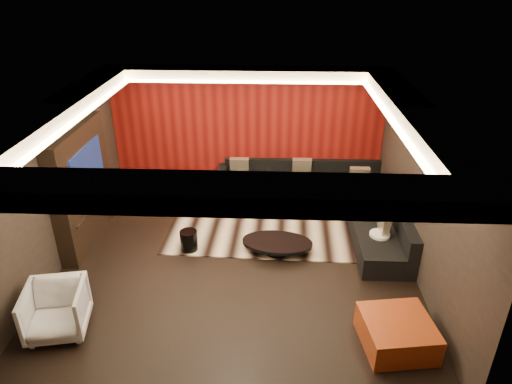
{
  "coord_description": "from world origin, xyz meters",
  "views": [
    {
      "loc": [
        0.63,
        -6.65,
        4.7
      ],
      "look_at": [
        0.3,
        0.6,
        1.05
      ],
      "focal_mm": 32.0,
      "sensor_mm": 36.0,
      "label": 1
    }
  ],
  "objects_px": {
    "orange_ottoman": "(397,333)",
    "sectional_sofa": "(327,200)",
    "coffee_table": "(277,246)",
    "white_side_table": "(378,244)",
    "armchair": "(56,310)",
    "drum_stool": "(189,240)"
  },
  "relations": [
    {
      "from": "coffee_table",
      "to": "drum_stool",
      "type": "bearing_deg",
      "value": 180.0
    },
    {
      "from": "white_side_table",
      "to": "orange_ottoman",
      "type": "bearing_deg",
      "value": -94.47
    },
    {
      "from": "armchair",
      "to": "sectional_sofa",
      "type": "height_order",
      "value": "sectional_sofa"
    },
    {
      "from": "orange_ottoman",
      "to": "armchair",
      "type": "distance_m",
      "value": 4.72
    },
    {
      "from": "armchair",
      "to": "sectional_sofa",
      "type": "relative_size",
      "value": 0.22
    },
    {
      "from": "coffee_table",
      "to": "white_side_table",
      "type": "bearing_deg",
      "value": 0.07
    },
    {
      "from": "drum_stool",
      "to": "white_side_table",
      "type": "xyz_separation_m",
      "value": [
        3.41,
        0.0,
        0.02
      ]
    },
    {
      "from": "orange_ottoman",
      "to": "sectional_sofa",
      "type": "distance_m",
      "value": 3.81
    },
    {
      "from": "white_side_table",
      "to": "coffee_table",
      "type": "bearing_deg",
      "value": -179.93
    },
    {
      "from": "coffee_table",
      "to": "sectional_sofa",
      "type": "xyz_separation_m",
      "value": [
        1.04,
        1.59,
        0.14
      ]
    },
    {
      "from": "orange_ottoman",
      "to": "armchair",
      "type": "height_order",
      "value": "armchair"
    },
    {
      "from": "drum_stool",
      "to": "armchair",
      "type": "distance_m",
      "value": 2.59
    },
    {
      "from": "orange_ottoman",
      "to": "sectional_sofa",
      "type": "bearing_deg",
      "value": 99.0
    },
    {
      "from": "drum_stool",
      "to": "orange_ottoman",
      "type": "xyz_separation_m",
      "value": [
        3.24,
        -2.17,
        -0.0
      ]
    },
    {
      "from": "orange_ottoman",
      "to": "drum_stool",
      "type": "bearing_deg",
      "value": 146.18
    },
    {
      "from": "white_side_table",
      "to": "orange_ottoman",
      "type": "distance_m",
      "value": 2.18
    },
    {
      "from": "drum_stool",
      "to": "sectional_sofa",
      "type": "bearing_deg",
      "value": 31.11
    },
    {
      "from": "coffee_table",
      "to": "orange_ottoman",
      "type": "xyz_separation_m",
      "value": [
        1.63,
        -2.17,
        0.08
      ]
    },
    {
      "from": "drum_stool",
      "to": "coffee_table",
      "type": "bearing_deg",
      "value": 0.0
    },
    {
      "from": "orange_ottoman",
      "to": "sectional_sofa",
      "type": "xyz_separation_m",
      "value": [
        -0.6,
        3.76,
        0.06
      ]
    },
    {
      "from": "coffee_table",
      "to": "drum_stool",
      "type": "relative_size",
      "value": 3.42
    },
    {
      "from": "white_side_table",
      "to": "armchair",
      "type": "bearing_deg",
      "value": -156.55
    }
  ]
}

